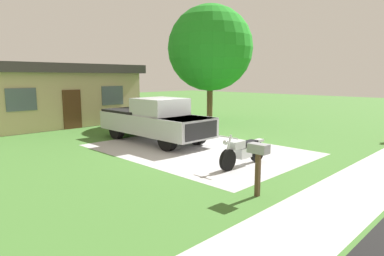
{
  "coord_description": "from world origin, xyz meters",
  "views": [
    {
      "loc": [
        -9.0,
        -8.67,
        2.79
      ],
      "look_at": [
        -0.41,
        -0.13,
        0.9
      ],
      "focal_mm": 30.8,
      "sensor_mm": 36.0,
      "label": 1
    }
  ],
  "objects_px": {
    "motorcycle": "(243,151)",
    "shade_tree": "(210,48)",
    "neighbor_house": "(52,94)",
    "pickup_truck": "(154,120)",
    "mailbox": "(258,156)"
  },
  "relations": [
    {
      "from": "motorcycle",
      "to": "neighbor_house",
      "type": "height_order",
      "value": "neighbor_house"
    },
    {
      "from": "motorcycle",
      "to": "pickup_truck",
      "type": "height_order",
      "value": "pickup_truck"
    },
    {
      "from": "motorcycle",
      "to": "neighbor_house",
      "type": "distance_m",
      "value": 13.66
    },
    {
      "from": "mailbox",
      "to": "neighbor_house",
      "type": "height_order",
      "value": "neighbor_house"
    },
    {
      "from": "shade_tree",
      "to": "motorcycle",
      "type": "bearing_deg",
      "value": -132.57
    },
    {
      "from": "mailbox",
      "to": "shade_tree",
      "type": "height_order",
      "value": "shade_tree"
    },
    {
      "from": "shade_tree",
      "to": "neighbor_house",
      "type": "bearing_deg",
      "value": 142.36
    },
    {
      "from": "pickup_truck",
      "to": "mailbox",
      "type": "xyz_separation_m",
      "value": [
        -2.49,
        -6.99,
        0.03
      ]
    },
    {
      "from": "shade_tree",
      "to": "neighbor_house",
      "type": "distance_m",
      "value": 9.84
    },
    {
      "from": "pickup_truck",
      "to": "neighbor_house",
      "type": "height_order",
      "value": "neighbor_house"
    },
    {
      "from": "motorcycle",
      "to": "shade_tree",
      "type": "relative_size",
      "value": 0.31
    },
    {
      "from": "motorcycle",
      "to": "neighbor_house",
      "type": "bearing_deg",
      "value": 91.29
    },
    {
      "from": "pickup_truck",
      "to": "neighbor_house",
      "type": "distance_m",
      "value": 8.52
    },
    {
      "from": "shade_tree",
      "to": "neighbor_house",
      "type": "relative_size",
      "value": 0.74
    },
    {
      "from": "mailbox",
      "to": "motorcycle",
      "type": "bearing_deg",
      "value": 43.44
    }
  ]
}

